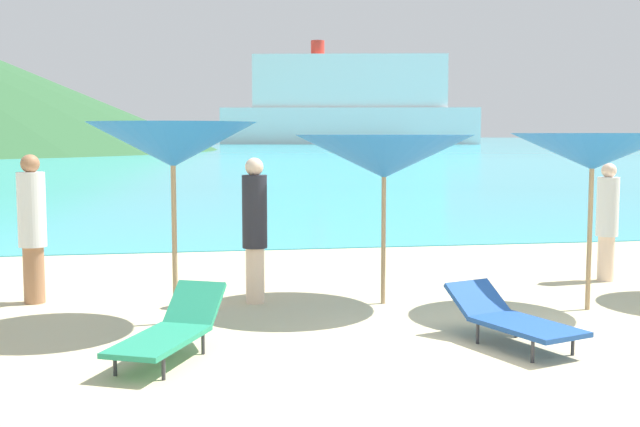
{
  "coord_description": "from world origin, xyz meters",
  "views": [
    {
      "loc": [
        -3.66,
        -7.08,
        2.15
      ],
      "look_at": [
        -2.01,
        2.37,
        1.2
      ],
      "focal_mm": 45.15,
      "sensor_mm": 36.0,
      "label": 1
    }
  ],
  "objects_px": {
    "umbrella_3": "(173,145)",
    "beachgoer_1": "(255,226)",
    "beachgoer_2": "(607,219)",
    "lounge_chair_1": "(512,318)",
    "umbrella_4": "(384,157)",
    "beachgoer_0": "(32,225)",
    "lounge_chair_8": "(170,329)",
    "cruise_ship": "(349,105)",
    "umbrella_5": "(592,152)"
  },
  "relations": [
    {
      "from": "lounge_chair_8",
      "to": "beachgoer_2",
      "type": "distance_m",
      "value": 7.01
    },
    {
      "from": "umbrella_4",
      "to": "umbrella_3",
      "type": "bearing_deg",
      "value": -166.13
    },
    {
      "from": "umbrella_3",
      "to": "beachgoer_0",
      "type": "bearing_deg",
      "value": 141.19
    },
    {
      "from": "cruise_ship",
      "to": "lounge_chair_8",
      "type": "bearing_deg",
      "value": -90.97
    },
    {
      "from": "beachgoer_0",
      "to": "cruise_ship",
      "type": "xyz_separation_m",
      "value": [
        37.03,
        155.8,
        7.2
      ]
    },
    {
      "from": "beachgoer_0",
      "to": "umbrella_4",
      "type": "bearing_deg",
      "value": -49.5
    },
    {
      "from": "umbrella_5",
      "to": "beachgoer_2",
      "type": "distance_m",
      "value": 2.37
    },
    {
      "from": "umbrella_4",
      "to": "umbrella_5",
      "type": "distance_m",
      "value": 2.51
    },
    {
      "from": "umbrella_3",
      "to": "lounge_chair_8",
      "type": "distance_m",
      "value": 2.28
    },
    {
      "from": "beachgoer_0",
      "to": "umbrella_3",
      "type": "bearing_deg",
      "value": -78.05
    },
    {
      "from": "umbrella_4",
      "to": "beachgoer_1",
      "type": "height_order",
      "value": "umbrella_4"
    },
    {
      "from": "beachgoer_2",
      "to": "lounge_chair_8",
      "type": "bearing_deg",
      "value": 2.78
    },
    {
      "from": "umbrella_4",
      "to": "lounge_chair_1",
      "type": "height_order",
      "value": "umbrella_4"
    },
    {
      "from": "umbrella_5",
      "to": "beachgoer_1",
      "type": "xyz_separation_m",
      "value": [
        -3.99,
        1.09,
        -0.94
      ]
    },
    {
      "from": "umbrella_4",
      "to": "cruise_ship",
      "type": "bearing_deg",
      "value": 78.22
    },
    {
      "from": "beachgoer_2",
      "to": "beachgoer_0",
      "type": "bearing_deg",
      "value": -22.19
    },
    {
      "from": "umbrella_3",
      "to": "lounge_chair_1",
      "type": "relative_size",
      "value": 1.38
    },
    {
      "from": "beachgoer_1",
      "to": "beachgoer_2",
      "type": "xyz_separation_m",
      "value": [
        5.21,
        0.67,
        -0.07
      ]
    },
    {
      "from": "lounge_chair_1",
      "to": "lounge_chair_8",
      "type": "relative_size",
      "value": 0.96
    },
    {
      "from": "lounge_chair_8",
      "to": "beachgoer_0",
      "type": "distance_m",
      "value": 3.46
    },
    {
      "from": "umbrella_4",
      "to": "beachgoer_1",
      "type": "xyz_separation_m",
      "value": [
        -1.6,
        0.32,
        -0.87
      ]
    },
    {
      "from": "umbrella_4",
      "to": "beachgoer_0",
      "type": "xyz_separation_m",
      "value": [
        -4.38,
        0.79,
        -0.86
      ]
    },
    {
      "from": "beachgoer_2",
      "to": "cruise_ship",
      "type": "relative_size",
      "value": 0.03
    },
    {
      "from": "lounge_chair_1",
      "to": "beachgoer_1",
      "type": "bearing_deg",
      "value": 114.09
    },
    {
      "from": "lounge_chair_1",
      "to": "beachgoer_0",
      "type": "xyz_separation_m",
      "value": [
        -5.17,
        3.0,
        0.73
      ]
    },
    {
      "from": "umbrella_4",
      "to": "beachgoer_2",
      "type": "height_order",
      "value": "umbrella_4"
    },
    {
      "from": "umbrella_4",
      "to": "beachgoer_1",
      "type": "relative_size",
      "value": 1.26
    },
    {
      "from": "umbrella_4",
      "to": "lounge_chair_1",
      "type": "relative_size",
      "value": 1.42
    },
    {
      "from": "umbrella_3",
      "to": "lounge_chair_1",
      "type": "height_order",
      "value": "umbrella_3"
    },
    {
      "from": "umbrella_3",
      "to": "beachgoer_1",
      "type": "xyz_separation_m",
      "value": [
        1.0,
        0.96,
        -1.03
      ]
    },
    {
      "from": "beachgoer_1",
      "to": "umbrella_3",
      "type": "bearing_deg",
      "value": 143.76
    },
    {
      "from": "beachgoer_0",
      "to": "beachgoer_1",
      "type": "distance_m",
      "value": 2.82
    },
    {
      "from": "umbrella_3",
      "to": "umbrella_4",
      "type": "height_order",
      "value": "umbrella_3"
    },
    {
      "from": "lounge_chair_8",
      "to": "beachgoer_1",
      "type": "bearing_deg",
      "value": 91.92
    },
    {
      "from": "umbrella_5",
      "to": "beachgoer_0",
      "type": "relative_size",
      "value": 1.14
    },
    {
      "from": "lounge_chair_8",
      "to": "umbrella_4",
      "type": "bearing_deg",
      "value": 63.75
    },
    {
      "from": "beachgoer_0",
      "to": "beachgoer_2",
      "type": "bearing_deg",
      "value": -37.87
    },
    {
      "from": "lounge_chair_8",
      "to": "umbrella_3",
      "type": "bearing_deg",
      "value": 113.41
    },
    {
      "from": "umbrella_4",
      "to": "beachgoer_0",
      "type": "height_order",
      "value": "umbrella_4"
    },
    {
      "from": "umbrella_4",
      "to": "lounge_chair_1",
      "type": "xyz_separation_m",
      "value": [
        0.79,
        -2.21,
        -1.59
      ]
    },
    {
      "from": "beachgoer_0",
      "to": "lounge_chair_1",
      "type": "bearing_deg",
      "value": -69.37
    },
    {
      "from": "lounge_chair_1",
      "to": "umbrella_5",
      "type": "bearing_deg",
      "value": 22.43
    },
    {
      "from": "umbrella_4",
      "to": "beachgoer_2",
      "type": "xyz_separation_m",
      "value": [
        3.62,
        0.98,
        -0.95
      ]
    },
    {
      "from": "umbrella_3",
      "to": "cruise_ship",
      "type": "distance_m",
      "value": 161.25
    },
    {
      "from": "umbrella_5",
      "to": "cruise_ship",
      "type": "distance_m",
      "value": 160.37
    },
    {
      "from": "beachgoer_1",
      "to": "cruise_ship",
      "type": "bearing_deg",
      "value": -2.49
    },
    {
      "from": "umbrella_5",
      "to": "beachgoer_2",
      "type": "bearing_deg",
      "value": 55.14
    },
    {
      "from": "umbrella_3",
      "to": "cruise_ship",
      "type": "relative_size",
      "value": 0.04
    },
    {
      "from": "umbrella_3",
      "to": "beachgoer_2",
      "type": "distance_m",
      "value": 6.51
    },
    {
      "from": "umbrella_3",
      "to": "umbrella_4",
      "type": "relative_size",
      "value": 0.98
    }
  ]
}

